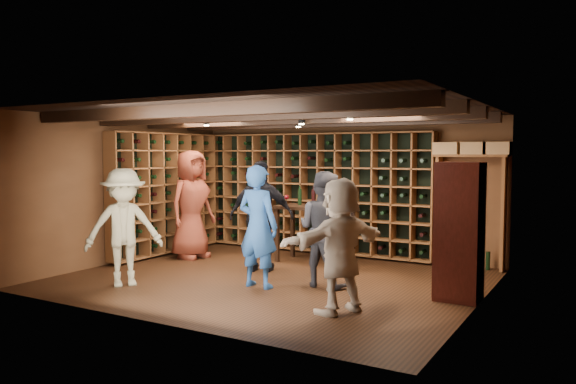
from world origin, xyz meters
The scene contains 13 objects.
ground centered at (0.00, 0.00, 0.00)m, with size 6.00×6.00×0.00m, color #331B0E.
room_shell centered at (0.00, 0.05, 2.42)m, with size 6.00×6.00×6.00m.
wine_rack_back centered at (-0.52, 2.33, 1.15)m, with size 4.65×0.30×2.20m.
wine_rack_left centered at (-2.83, 0.82, 1.15)m, with size 0.30×2.65×2.20m.
crate_shelf centered at (2.41, 2.32, 1.57)m, with size 1.20×0.32×2.07m.
display_cabinet centered at (2.71, 0.20, 0.86)m, with size 0.55×0.50×1.75m.
man_blue_shirt centered at (0.11, -0.52, 0.86)m, with size 0.63×0.41×1.73m, color navy.
man_grey_suit centered at (0.88, 0.00, 0.82)m, with size 0.80×0.62×1.64m, color black.
guest_red_floral centered at (-2.15, 0.75, 0.97)m, with size 0.95×0.62×1.94m, color maroon.
guest_woman_black centered at (-0.43, 0.41, 0.88)m, with size 1.04×0.43×1.77m, color black.
guest_khaki centered at (-1.60, -1.40, 0.84)m, with size 1.08×0.62×1.67m, color #837A5A.
guest_beige centered at (1.64, -1.10, 0.81)m, with size 1.49×0.48×1.61m, color gray.
tasting_table centered at (-0.03, 1.47, 0.86)m, with size 1.31×0.66×1.26m.
Camera 1 is at (4.38, -7.09, 1.90)m, focal length 35.00 mm.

